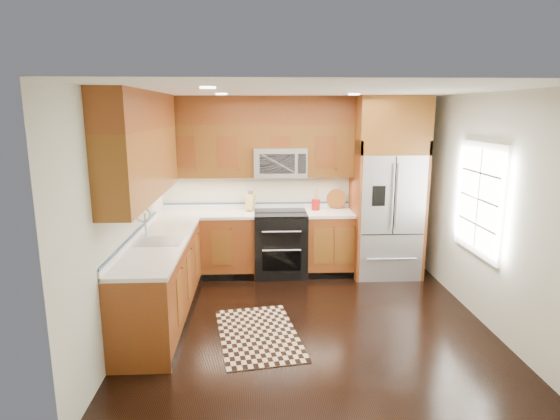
{
  "coord_description": "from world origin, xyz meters",
  "views": [
    {
      "loc": [
        -0.58,
        -4.98,
        2.4
      ],
      "look_at": [
        -0.31,
        0.6,
        1.21
      ],
      "focal_mm": 30.0,
      "sensor_mm": 36.0,
      "label": 1
    }
  ],
  "objects_px": {
    "knife_block": "(250,202)",
    "rug": "(258,334)",
    "refrigerator": "(387,188)",
    "utensil_crock": "(316,202)",
    "range": "(281,244)"
  },
  "relations": [
    {
      "from": "rug",
      "to": "knife_block",
      "type": "xyz_separation_m",
      "value": [
        -0.1,
        2.11,
        1.06
      ]
    },
    {
      "from": "range",
      "to": "refrigerator",
      "type": "distance_m",
      "value": 1.76
    },
    {
      "from": "refrigerator",
      "to": "knife_block",
      "type": "bearing_deg",
      "value": 173.88
    },
    {
      "from": "utensil_crock",
      "to": "knife_block",
      "type": "bearing_deg",
      "value": 178.63
    },
    {
      "from": "rug",
      "to": "refrigerator",
      "type": "bearing_deg",
      "value": 35.92
    },
    {
      "from": "knife_block",
      "to": "refrigerator",
      "type": "bearing_deg",
      "value": -6.12
    },
    {
      "from": "refrigerator",
      "to": "utensil_crock",
      "type": "xyz_separation_m",
      "value": [
        -1.02,
        0.19,
        -0.25
      ]
    },
    {
      "from": "rug",
      "to": "utensil_crock",
      "type": "xyz_separation_m",
      "value": [
        0.87,
        2.08,
        1.05
      ]
    },
    {
      "from": "range",
      "to": "knife_block",
      "type": "xyz_separation_m",
      "value": [
        -0.44,
        0.18,
        0.59
      ]
    },
    {
      "from": "knife_block",
      "to": "rug",
      "type": "bearing_deg",
      "value": -87.23
    },
    {
      "from": "rug",
      "to": "utensil_crock",
      "type": "bearing_deg",
      "value": 58.14
    },
    {
      "from": "range",
      "to": "knife_block",
      "type": "height_order",
      "value": "knife_block"
    },
    {
      "from": "refrigerator",
      "to": "knife_block",
      "type": "xyz_separation_m",
      "value": [
        -1.99,
        0.21,
        -0.24
      ]
    },
    {
      "from": "utensil_crock",
      "to": "refrigerator",
      "type": "bearing_deg",
      "value": -10.6
    },
    {
      "from": "rug",
      "to": "knife_block",
      "type": "relative_size",
      "value": 4.61
    }
  ]
}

